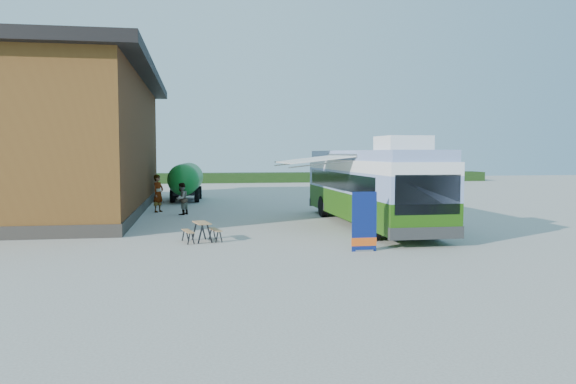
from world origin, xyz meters
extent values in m
plane|color=#BCB7AD|center=(0.00, 0.00, 0.00)|extent=(100.00, 100.00, 0.00)
cube|color=brown|center=(-10.50, 10.00, 3.50)|extent=(8.00, 20.00, 7.00)
cube|color=black|center=(-10.50, 10.00, 7.25)|extent=(9.60, 21.20, 0.50)
cube|color=#332D28|center=(-10.50, 10.00, 0.25)|extent=(8.10, 20.10, 0.50)
cube|color=#264419|center=(8.00, 38.00, 0.50)|extent=(40.00, 3.00, 1.00)
cube|color=#2D6410|center=(3.59, 1.90, 0.91)|extent=(2.67, 12.12, 1.11)
cube|color=#8397CC|center=(3.59, 1.90, 1.91)|extent=(2.67, 12.12, 0.91)
cube|color=black|center=(2.33, 2.39, 1.91)|extent=(0.17, 10.07, 0.70)
cube|color=black|center=(4.83, 2.42, 1.91)|extent=(0.17, 10.07, 0.70)
cube|color=white|center=(3.59, 1.90, 2.59)|extent=(2.67, 12.12, 0.45)
cube|color=#8397CC|center=(3.59, 1.90, 3.02)|extent=(2.52, 11.91, 0.40)
cube|color=white|center=(3.64, -1.92, 3.47)|extent=(1.63, 1.83, 0.50)
cube|color=black|center=(3.67, -4.11, 1.76)|extent=(2.27, 0.09, 1.31)
cube|color=#2D2D2D|center=(3.67, -4.06, 0.50)|extent=(2.57, 0.23, 0.40)
cube|color=#2D2D2D|center=(3.51, 7.87, 0.50)|extent=(2.57, 0.23, 0.40)
cylinder|color=black|center=(2.50, -2.14, 0.50)|extent=(0.31, 1.01, 1.01)
cylinder|color=black|center=(4.78, -2.11, 0.50)|extent=(0.31, 1.01, 1.01)
cylinder|color=black|center=(2.41, 5.41, 0.50)|extent=(0.31, 1.01, 1.01)
cylinder|color=black|center=(4.68, 5.44, 0.50)|extent=(0.31, 1.01, 1.01)
cube|color=white|center=(1.14, 1.97, 2.68)|extent=(2.68, 4.25, 0.33)
cube|color=#A5A8AD|center=(2.46, 1.99, 2.87)|extent=(0.21, 4.52, 0.15)
cylinder|color=#A5A8AD|center=(1.16, 0.16, 2.58)|extent=(2.73, 0.08, 0.34)
cylinder|color=#A5A8AD|center=(1.12, 3.78, 2.58)|extent=(2.73, 0.08, 0.34)
cube|color=navy|center=(1.49, -4.26, 0.95)|extent=(0.81, 0.04, 1.90)
cube|color=#DD5114|center=(1.49, -4.26, 0.30)|extent=(0.82, 0.05, 0.27)
cube|color=#A5A8AD|center=(1.49, -4.26, 0.03)|extent=(0.57, 0.19, 0.06)
cylinder|color=#A5A8AD|center=(1.49, -4.24, 0.95)|extent=(0.02, 0.02, 1.90)
cube|color=tan|center=(-3.56, -1.46, 0.67)|extent=(0.68, 1.15, 0.04)
cube|color=tan|center=(-4.04, -1.57, 0.40)|extent=(0.46, 1.10, 0.03)
cube|color=tan|center=(-3.08, -1.35, 0.40)|extent=(0.46, 1.10, 0.03)
cube|color=black|center=(-3.62, -1.94, 0.33)|extent=(0.05, 0.05, 0.66)
cube|color=black|center=(-3.30, -1.86, 0.33)|extent=(0.05, 0.05, 0.66)
cube|color=black|center=(-3.82, -1.06, 0.33)|extent=(0.05, 0.05, 0.66)
cube|color=black|center=(-3.51, -0.99, 0.33)|extent=(0.05, 0.05, 0.66)
imported|color=#999999|center=(-5.70, 8.87, 0.99)|extent=(0.79, 0.86, 1.98)
imported|color=#999999|center=(-4.46, 7.38, 0.81)|extent=(0.93, 0.99, 1.62)
cylinder|color=#16792A|center=(-4.35, 15.92, 1.47)|extent=(2.24, 4.46, 1.95)
sphere|color=#16792A|center=(-4.49, 13.75, 1.47)|extent=(1.95, 1.95, 1.95)
sphere|color=#16792A|center=(-4.20, 18.08, 1.47)|extent=(1.95, 1.95, 1.95)
cube|color=black|center=(-4.35, 15.92, 0.60)|extent=(1.61, 4.64, 0.22)
cube|color=black|center=(-4.54, 13.10, 0.54)|extent=(0.22, 1.31, 0.11)
cylinder|color=black|center=(-5.19, 14.67, 0.43)|extent=(0.33, 0.88, 0.87)
cylinder|color=black|center=(-3.68, 14.57, 0.43)|extent=(0.33, 0.88, 0.87)
cylinder|color=black|center=(-5.02, 17.27, 0.43)|extent=(0.33, 0.88, 0.87)
cylinder|color=black|center=(-3.50, 17.17, 0.43)|extent=(0.33, 0.88, 0.87)
camera|label=1|loc=(-3.77, -21.26, 3.12)|focal=35.00mm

